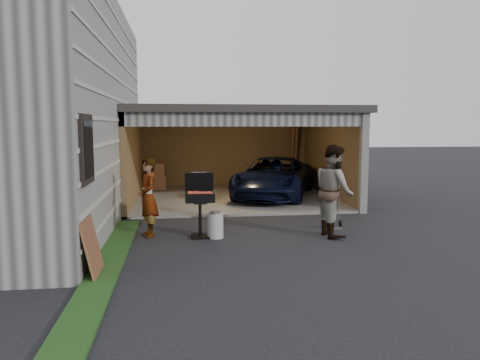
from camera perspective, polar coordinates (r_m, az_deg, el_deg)
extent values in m
plane|color=black|center=(8.81, -0.49, -8.95)|extent=(80.00, 80.00, 0.00)
cube|color=#193814|center=(7.87, -16.34, -10.91)|extent=(0.50, 8.00, 0.06)
cube|color=#605E59|center=(15.20, -0.68, -2.17)|extent=(6.50, 6.00, 0.06)
cube|color=brown|center=(17.96, -1.80, 3.43)|extent=(6.50, 0.15, 2.70)
cube|color=brown|center=(15.75, 10.87, 2.85)|extent=(0.15, 6.00, 2.70)
cube|color=brown|center=(15.01, -12.82, 2.62)|extent=(0.15, 6.00, 2.70)
cube|color=#2D2B28|center=(15.03, -0.70, 8.32)|extent=(6.80, 6.30, 0.20)
cube|color=#474744|center=(12.13, 0.96, 7.39)|extent=(6.50, 0.16, 0.36)
cube|color=beige|center=(13.34, 0.18, 7.76)|extent=(6.00, 2.40, 0.06)
cube|color=#474744|center=(12.98, 14.86, 1.95)|extent=(0.20, 0.18, 2.70)
cube|color=brown|center=(17.26, -10.00, -0.27)|extent=(0.60, 0.50, 0.50)
cube|color=brown|center=(17.21, -10.03, 1.30)|extent=(0.50, 0.45, 0.45)
cube|color=brown|center=(17.65, 6.42, 0.11)|extent=(0.55, 0.50, 0.60)
cube|color=#5D2D1F|center=(18.20, 6.55, 2.96)|extent=(0.24, 0.43, 2.20)
imported|color=black|center=(15.18, 4.17, 0.12)|extent=(3.70, 5.06, 1.28)
imported|color=#A7C2D2|center=(10.14, -11.13, -2.10)|extent=(0.57, 0.71, 1.69)
imported|color=#502C1F|center=(10.21, 11.38, -1.26)|extent=(0.81, 1.00, 1.97)
cube|color=black|center=(10.05, -4.86, -6.86)|extent=(0.39, 0.39, 0.05)
cylinder|color=black|center=(9.97, -4.89, -4.65)|extent=(0.07, 0.07, 0.78)
cube|color=black|center=(9.89, -4.91, -2.11)|extent=(0.61, 0.43, 0.19)
cube|color=#59595B|center=(9.88, -4.92, -1.66)|extent=(0.56, 0.37, 0.01)
cube|color=black|center=(10.12, -5.00, -0.27)|extent=(0.61, 0.11, 0.43)
cylinder|color=#B6B5B1|center=(9.95, -3.03, -5.60)|extent=(0.36, 0.36, 0.52)
cube|color=#5D2D1F|center=(7.76, -17.57, -7.90)|extent=(0.23, 0.84, 0.92)
cube|color=gray|center=(11.07, 11.43, -5.73)|extent=(0.33, 0.21, 0.04)
cylinder|color=black|center=(11.09, 10.35, -5.34)|extent=(0.04, 0.17, 0.16)
cylinder|color=black|center=(11.22, 12.11, -5.24)|extent=(0.04, 0.17, 0.16)
cylinder|color=gray|center=(11.03, 10.62, -3.20)|extent=(0.03, 0.03, 0.96)
cylinder|color=gray|center=(11.12, 11.94, -3.14)|extent=(0.03, 0.03, 0.96)
cylinder|color=gray|center=(11.01, 11.34, -0.83)|extent=(0.27, 0.04, 0.03)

